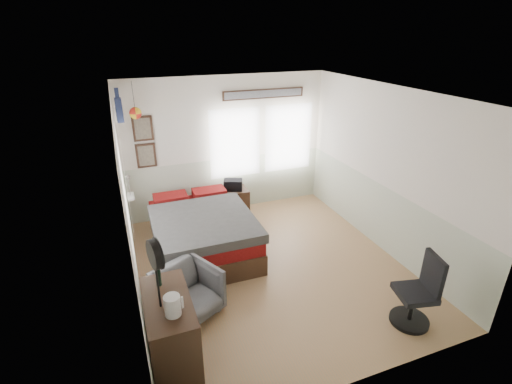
% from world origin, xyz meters
% --- Properties ---
extents(ground_plane, '(4.00, 4.50, 0.01)m').
position_xyz_m(ground_plane, '(0.00, 0.00, -0.01)').
color(ground_plane, '#997952').
extents(room_shell, '(4.02, 4.52, 2.71)m').
position_xyz_m(room_shell, '(-0.08, 0.19, 1.61)').
color(room_shell, silver).
rests_on(room_shell, ground_plane).
extents(wall_decor, '(3.55, 1.32, 1.44)m').
position_xyz_m(wall_decor, '(-1.10, 1.96, 2.10)').
color(wall_decor, '#3D2419').
rests_on(wall_decor, room_shell).
extents(bed, '(1.60, 2.20, 0.70)m').
position_xyz_m(bed, '(-0.89, 0.89, 0.34)').
color(bed, '#362518').
rests_on(bed, ground_plane).
extents(dresser, '(0.48, 1.00, 0.90)m').
position_xyz_m(dresser, '(-1.74, -1.32, 0.45)').
color(dresser, '#362518').
rests_on(dresser, ground_plane).
extents(armchair, '(0.97, 0.98, 0.67)m').
position_xyz_m(armchair, '(-1.41, -0.57, 0.33)').
color(armchair, '#5C5C60').
rests_on(armchair, ground_plane).
extents(nightstand, '(0.56, 0.46, 0.55)m').
position_xyz_m(nightstand, '(-0.00, 1.93, 0.28)').
color(nightstand, '#362518').
rests_on(nightstand, ground_plane).
extents(task_chair, '(0.52, 0.52, 0.98)m').
position_xyz_m(task_chair, '(1.26, -1.75, 0.40)').
color(task_chair, black).
rests_on(task_chair, ground_plane).
extents(kettle, '(0.19, 0.16, 0.22)m').
position_xyz_m(kettle, '(-1.71, -1.55, 1.01)').
color(kettle, silver).
rests_on(kettle, dresser).
extents(bottle, '(0.06, 0.06, 0.25)m').
position_xyz_m(bottle, '(-1.78, -1.04, 1.02)').
color(bottle, black).
rests_on(bottle, dresser).
extents(stand_fan, '(0.14, 0.32, 0.78)m').
position_xyz_m(stand_fan, '(-1.80, -1.39, 1.50)').
color(stand_fan, black).
rests_on(stand_fan, dresser).
extents(black_bag, '(0.41, 0.34, 0.21)m').
position_xyz_m(black_bag, '(-0.00, 1.93, 0.66)').
color(black_bag, black).
rests_on(black_bag, nightstand).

